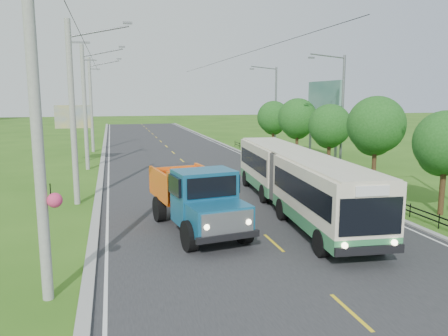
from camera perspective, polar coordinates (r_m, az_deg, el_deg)
name	(u,v)px	position (r m, az deg, el deg)	size (l,w,h in m)	color
ground	(274,243)	(18.31, 6.51, -9.74)	(240.00, 240.00, 0.00)	#2D5C15
road	(189,167)	(37.16, -4.54, 0.11)	(14.00, 120.00, 0.02)	#28282B
curb_left	(102,170)	(36.62, -15.71, -0.25)	(0.40, 120.00, 0.15)	#9E9E99
curb_right	(269,163)	(39.00, 5.86, 0.59)	(0.30, 120.00, 0.10)	#9E9E99
edge_line_left	(109,170)	(36.62, -14.84, -0.29)	(0.12, 120.00, 0.00)	silver
edge_line_right	(263,164)	(38.83, 5.17, 0.52)	(0.12, 120.00, 0.00)	silver
centre_dash	(274,243)	(18.30, 6.51, -9.67)	(0.12, 2.20, 0.00)	yellow
railing_right	(307,171)	(33.82, 10.74, -0.45)	(0.04, 40.00, 0.60)	black
pole_nearest	(39,134)	(13.32, -22.97, 4.15)	(3.51, 0.44, 10.00)	gray
pole_near	(73,113)	(25.23, -19.11, 6.86)	(3.51, 0.32, 10.00)	gray
pole_mid	(85,107)	(37.20, -17.67, 7.58)	(3.51, 0.32, 10.00)	gray
pole_far	(91,104)	(49.18, -16.93, 7.95)	(3.51, 0.32, 10.00)	gray
tree_second	(445,146)	(24.49, 26.86, 2.61)	(3.18, 3.26, 5.30)	#382314
tree_third	(376,128)	(29.21, 19.18, 4.96)	(3.60, 3.62, 6.00)	#382314
tree_fourth	(330,128)	(34.38, 13.62, 5.13)	(3.24, 3.31, 5.40)	#382314
tree_fifth	(297,120)	(39.75, 9.57, 6.19)	(3.48, 3.52, 5.80)	#382314
tree_back	(273,119)	(45.30, 6.47, 6.38)	(3.30, 3.36, 5.50)	#382314
streetlight_mid	(341,110)	(34.57, 14.97, 7.29)	(3.02, 0.20, 9.07)	slate
streetlight_far	(274,106)	(47.27, 6.59, 8.02)	(3.02, 0.20, 9.07)	slate
planter_near	(374,194)	(27.26, 19.03, -3.19)	(0.64, 0.64, 0.67)	silver
planter_mid	(314,171)	(34.08, 11.65, -0.43)	(0.64, 0.64, 0.67)	silver
planter_far	(276,157)	(41.32, 6.80, 1.40)	(0.64, 0.64, 0.67)	silver
billboard_left	(73,121)	(40.32, -19.12, 5.87)	(3.00, 0.20, 5.20)	slate
billboard_right	(324,103)	(40.63, 12.89, 8.26)	(0.24, 6.00, 7.30)	slate
bus	(296,177)	(22.93, 9.36, -1.14)	(3.92, 16.04, 3.06)	#317C49
dump_truck	(197,195)	(19.46, -3.59, -3.51)	(3.63, 7.22, 2.90)	#145479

